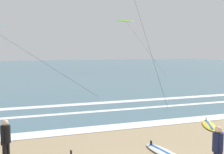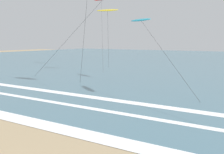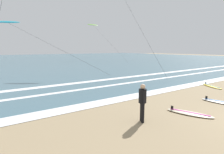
# 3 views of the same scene
# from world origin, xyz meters

# --- Properties ---
(ocean_surface) EXTENTS (140.00, 90.00, 0.01)m
(ocean_surface) POSITION_xyz_m (0.00, 51.57, 0.01)
(ocean_surface) COLOR #476B7A
(ocean_surface) RESTS_ON ground
(wave_foam_shoreline) EXTENTS (44.03, 1.08, 0.01)m
(wave_foam_shoreline) POSITION_xyz_m (-0.69, 6.97, 0.01)
(wave_foam_shoreline) COLOR white
(wave_foam_shoreline) RESTS_ON ocean_surface
(wave_foam_mid_break) EXTENTS (48.54, 0.50, 0.01)m
(wave_foam_mid_break) POSITION_xyz_m (0.85, 10.69, 0.01)
(wave_foam_mid_break) COLOR white
(wave_foam_mid_break) RESTS_ON ocean_surface
(wave_foam_outer_break) EXTENTS (54.78, 0.81, 0.01)m
(wave_foam_outer_break) POSITION_xyz_m (1.14, 13.30, 0.01)
(wave_foam_outer_break) COLOR white
(wave_foam_outer_break) RESTS_ON ocean_surface
(surfer_left_far) EXTENTS (0.33, 0.49, 1.60)m
(surfer_left_far) POSITION_xyz_m (-3.85, 3.69, 0.96)
(surfer_left_far) COLOR black
(surfer_left_far) RESTS_ON ground
(surfer_foreground_main) EXTENTS (0.32, 0.52, 1.60)m
(surfer_foreground_main) POSITION_xyz_m (2.19, 0.75, 0.96)
(surfer_foreground_main) COLOR #141938
(surfer_foreground_main) RESTS_ON ground
(surfboard_near_water) EXTENTS (0.88, 2.16, 0.25)m
(surfboard_near_water) POSITION_xyz_m (1.68, 3.04, 0.05)
(surfboard_near_water) COLOR silver
(surfboard_near_water) RESTS_ON ground
(surfboard_right_spare) EXTENTS (1.51, 2.14, 0.25)m
(surfboard_right_spare) POSITION_xyz_m (5.76, 5.61, 0.05)
(surfboard_right_spare) COLOR yellow
(surfboard_right_spare) RESTS_ON ground
(kite_lime_mid_center) EXTENTS (3.21, 13.73, 9.36)m
(kite_lime_mid_center) POSITION_xyz_m (16.11, 42.51, 9.07)
(kite_lime_mid_center) COLOR #70C628
(kite_lime_mid_center) RESTS_ON ground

